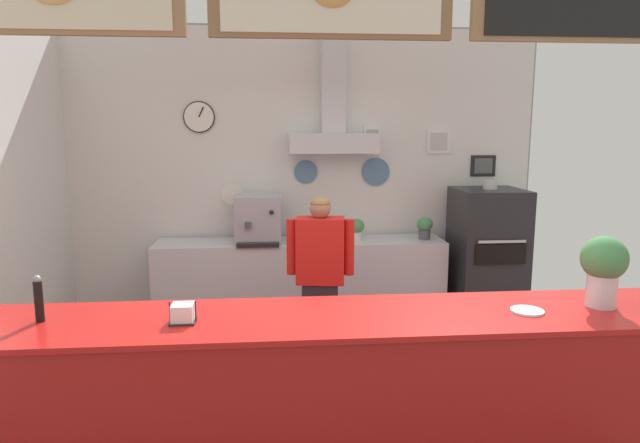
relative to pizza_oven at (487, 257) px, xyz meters
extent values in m
cube|color=gray|center=(-1.87, 0.53, 0.82)|extent=(4.97, 0.12, 3.08)
cube|color=silver|center=(-1.87, 0.47, 0.82)|extent=(4.93, 0.01, 3.04)
cylinder|color=black|center=(-2.94, 0.45, 1.43)|extent=(0.32, 0.02, 0.32)
cylinder|color=white|center=(-2.94, 0.44, 1.43)|extent=(0.30, 0.01, 0.30)
cube|color=black|center=(-2.92, 0.43, 1.48)|extent=(0.06, 0.01, 0.11)
cylinder|color=white|center=(-2.63, 0.45, 0.62)|extent=(0.22, 0.02, 0.22)
cylinder|color=teal|center=(-1.85, 0.45, 0.86)|extent=(0.25, 0.02, 0.25)
cylinder|color=teal|center=(-1.09, 0.45, 0.86)|extent=(0.30, 0.02, 0.30)
cube|color=black|center=(0.09, 0.45, 0.91)|extent=(0.27, 0.02, 0.23)
cube|color=#555555|center=(0.09, 0.44, 0.91)|extent=(0.20, 0.01, 0.16)
cube|color=white|center=(-0.41, 0.45, 1.18)|extent=(0.26, 0.02, 0.26)
cube|color=#B8B8B8|center=(-0.41, 0.44, 1.18)|extent=(0.18, 0.01, 0.19)
cube|color=white|center=(-1.14, 0.45, 1.19)|extent=(0.18, 0.02, 0.32)
cube|color=#999999|center=(-1.14, 0.44, 1.19)|extent=(0.13, 0.01, 0.23)
cube|color=silver|center=(-1.57, 0.29, 1.17)|extent=(0.91, 0.36, 0.20)
cube|color=silver|center=(-1.57, 0.35, 1.79)|extent=(0.24, 0.24, 1.04)
cube|color=#9E754C|center=(-0.41, -2.27, 2.03)|extent=(1.34, 0.05, 0.44)
cube|color=black|center=(-0.41, -2.30, 2.03)|extent=(1.21, 0.01, 0.39)
cube|color=#B21916|center=(-1.87, -2.60, -0.21)|extent=(4.26, 0.66, 1.02)
cube|color=red|center=(-1.87, -2.60, 0.32)|extent=(4.34, 0.69, 0.03)
cube|color=silver|center=(-1.92, 0.13, -0.27)|extent=(2.94, 0.54, 0.90)
cube|color=#9FA1A5|center=(-1.92, 0.13, -0.55)|extent=(2.79, 0.50, 0.02)
cube|color=#232326|center=(0.00, 0.00, 0.00)|extent=(0.67, 0.67, 1.43)
cube|color=black|center=(0.00, -0.35, 0.11)|extent=(0.50, 0.02, 0.20)
cube|color=silver|center=(0.00, -0.36, 0.24)|extent=(0.47, 0.02, 0.02)
cylinder|color=silver|center=(0.00, 0.00, 0.76)|extent=(0.14, 0.14, 0.10)
cube|color=#232328|center=(-1.83, -1.13, -0.31)|extent=(0.31, 0.23, 0.82)
cube|color=red|center=(-1.83, -1.13, 0.36)|extent=(0.40, 0.27, 0.53)
cylinder|color=red|center=(-1.60, -1.16, 0.39)|extent=(0.08, 0.08, 0.45)
cylinder|color=red|center=(-2.06, -1.11, 0.39)|extent=(0.08, 0.08, 0.45)
sphere|color=#997056|center=(-1.83, -1.13, 0.70)|extent=(0.17, 0.17, 0.17)
ellipsoid|color=olive|center=(-1.83, -1.13, 0.74)|extent=(0.16, 0.16, 0.09)
cube|color=#A3A5AD|center=(-2.35, 0.11, 0.42)|extent=(0.46, 0.38, 0.48)
cylinder|color=#4C4C51|center=(-2.44, -0.11, 0.40)|extent=(0.06, 0.06, 0.06)
cube|color=black|center=(-2.35, -0.12, 0.20)|extent=(0.41, 0.10, 0.04)
sphere|color=black|center=(-2.21, -0.10, 0.52)|extent=(0.04, 0.04, 0.04)
cylinder|color=#4C4C51|center=(-0.63, 0.11, 0.23)|extent=(0.12, 0.12, 0.10)
ellipsoid|color=#47894C|center=(-0.63, 0.11, 0.34)|extent=(0.16, 0.16, 0.15)
cylinder|color=#4C4C51|center=(-1.88, 0.17, 0.22)|extent=(0.11, 0.11, 0.08)
ellipsoid|color=#47894C|center=(-1.88, 0.17, 0.33)|extent=(0.20, 0.20, 0.18)
cylinder|color=beige|center=(-1.35, 0.10, 0.23)|extent=(0.11, 0.11, 0.09)
ellipsoid|color=#47894C|center=(-1.35, 0.10, 0.33)|extent=(0.17, 0.17, 0.15)
cylinder|color=silver|center=(-0.37, -2.58, 0.43)|extent=(0.16, 0.16, 0.19)
cylinder|color=gray|center=(-0.37, -2.58, 0.37)|extent=(0.15, 0.15, 0.06)
ellipsoid|color=#47894C|center=(-0.37, -2.58, 0.61)|extent=(0.25, 0.25, 0.25)
cylinder|color=white|center=(-0.83, -2.64, 0.34)|extent=(0.18, 0.18, 0.01)
cube|color=#262628|center=(-2.67, -2.64, 0.34)|extent=(0.13, 0.13, 0.01)
cylinder|color=#262628|center=(-2.74, -2.64, 0.39)|extent=(0.01, 0.01, 0.11)
cylinder|color=#262628|center=(-2.61, -2.64, 0.39)|extent=(0.01, 0.01, 0.11)
cube|color=white|center=(-2.67, -2.64, 0.38)|extent=(0.11, 0.11, 0.09)
cylinder|color=black|center=(-3.41, -2.57, 0.44)|extent=(0.04, 0.04, 0.21)
sphere|color=gray|center=(-3.41, -2.57, 0.56)|extent=(0.04, 0.04, 0.04)
camera|label=1|loc=(-2.21, -5.45, 1.33)|focal=31.25mm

